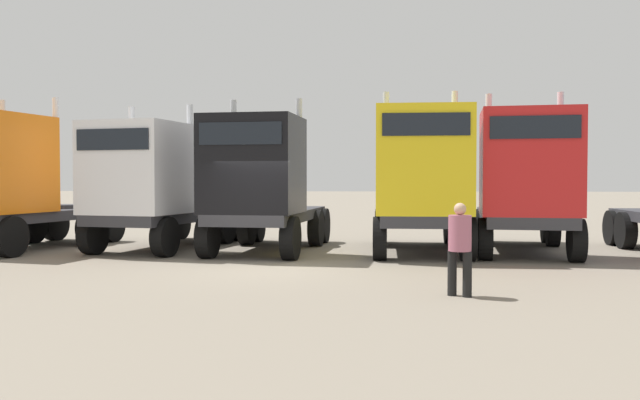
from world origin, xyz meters
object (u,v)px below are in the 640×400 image
object	(u,v)px
semi_truck_yellow	(422,179)
semi_truck_orange	(6,180)
semi_truck_red	(526,182)
semi_truck_white	(150,186)
semi_truck_black	(260,184)
visitor_with_camera	(460,242)

from	to	relation	value
semi_truck_yellow	semi_truck_orange	bearing A→B (deg)	-89.26
semi_truck_red	semi_truck_orange	bearing A→B (deg)	-82.97
semi_truck_white	semi_truck_red	distance (m)	10.39
semi_truck_black	semi_truck_yellow	distance (m)	4.37
semi_truck_yellow	visitor_with_camera	world-z (taller)	semi_truck_yellow
semi_truck_white	semi_truck_black	xyz separation A→B (m)	(3.24, -0.54, 0.07)
semi_truck_orange	semi_truck_red	world-z (taller)	semi_truck_orange
semi_truck_orange	semi_truck_white	size ratio (longest dim) A/B	0.94
semi_truck_orange	semi_truck_white	world-z (taller)	semi_truck_orange
visitor_with_camera	semi_truck_orange	bearing A→B (deg)	91.53
semi_truck_white	semi_truck_red	xyz separation A→B (m)	(10.38, -0.37, 0.11)
semi_truck_white	semi_truck_yellow	world-z (taller)	semi_truck_yellow
semi_truck_white	visitor_with_camera	size ratio (longest dim) A/B	3.99
semi_truck_orange	semi_truck_white	xyz separation A→B (m)	(4.02, 0.45, -0.16)
semi_truck_white	semi_truck_orange	bearing A→B (deg)	-71.91
semi_truck_black	visitor_with_camera	xyz separation A→B (m)	(4.58, -6.23, -0.99)
semi_truck_white	semi_truck_red	bearing A→B (deg)	99.62
semi_truck_orange	visitor_with_camera	bearing A→B (deg)	74.57
semi_truck_orange	semi_truck_red	distance (m)	14.40
semi_truck_orange	semi_truck_yellow	world-z (taller)	semi_truck_yellow
semi_truck_yellow	visitor_with_camera	xyz separation A→B (m)	(0.21, -6.24, -1.11)
semi_truck_black	visitor_with_camera	bearing A→B (deg)	42.01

